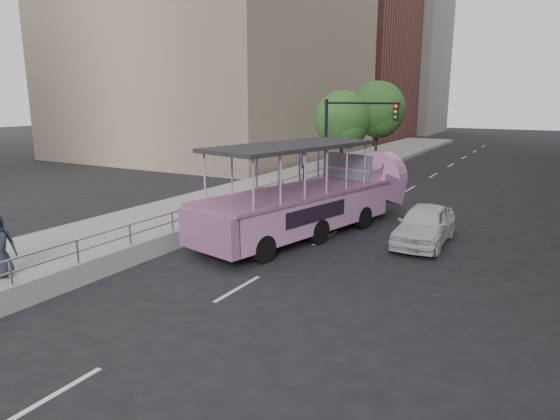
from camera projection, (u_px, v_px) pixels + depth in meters
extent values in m
plane|color=black|center=(247.00, 263.00, 16.31)|extent=(160.00, 160.00, 0.00)
cube|color=gray|center=(259.00, 193.00, 27.52)|extent=(5.50, 80.00, 0.30)
cube|color=#969792|center=(208.00, 224.00, 19.40)|extent=(0.24, 30.00, 0.36)
cylinder|color=silver|center=(11.00, 273.00, 12.49)|extent=(0.07, 0.07, 0.70)
cylinder|color=silver|center=(78.00, 252.00, 14.19)|extent=(0.07, 0.07, 0.70)
cylinder|color=silver|center=(130.00, 235.00, 15.89)|extent=(0.07, 0.07, 0.70)
cylinder|color=silver|center=(172.00, 222.00, 17.58)|extent=(0.07, 0.07, 0.70)
cylinder|color=silver|center=(207.00, 211.00, 19.28)|extent=(0.07, 0.07, 0.70)
cylinder|color=silver|center=(236.00, 202.00, 20.98)|extent=(0.07, 0.07, 0.70)
cylinder|color=silver|center=(261.00, 194.00, 22.68)|extent=(0.07, 0.07, 0.70)
cylinder|color=silver|center=(283.00, 187.00, 24.37)|extent=(0.07, 0.07, 0.70)
cylinder|color=silver|center=(301.00, 181.00, 26.07)|extent=(0.07, 0.07, 0.70)
cylinder|color=silver|center=(318.00, 176.00, 27.77)|extent=(0.07, 0.07, 0.70)
cylinder|color=silver|center=(207.00, 211.00, 19.28)|extent=(0.06, 22.00, 0.06)
cylinder|color=silver|center=(207.00, 202.00, 19.21)|extent=(0.06, 22.00, 0.06)
cylinder|color=black|center=(216.00, 236.00, 17.78)|extent=(0.57, 1.00, 0.94)
cylinder|color=black|center=(263.00, 249.00, 16.26)|extent=(0.57, 1.00, 0.94)
cylinder|color=black|center=(273.00, 221.00, 19.88)|extent=(0.57, 1.00, 0.94)
cylinder|color=black|center=(318.00, 231.00, 18.37)|extent=(0.57, 1.00, 0.94)
cylinder|color=black|center=(318.00, 209.00, 21.99)|extent=(0.57, 1.00, 0.94)
cylinder|color=black|center=(362.00, 218.00, 20.48)|extent=(0.57, 1.00, 0.94)
cube|color=#BE78AE|center=(298.00, 210.00, 19.15)|extent=(4.46, 8.94, 1.31)
cube|color=#BE78AE|center=(369.00, 186.00, 22.70)|extent=(2.99, 2.74, 1.63)
cylinder|color=#BE78AE|center=(380.00, 177.00, 23.27)|extent=(2.56, 1.26, 2.46)
cube|color=#844D76|center=(208.00, 233.00, 15.94)|extent=(2.63, 0.94, 1.31)
cube|color=#844D76|center=(298.00, 192.00, 18.99)|extent=(4.66, 9.28, 0.13)
cube|color=black|center=(291.00, 146.00, 18.30)|extent=(4.24, 7.35, 0.15)
cube|color=gray|center=(347.00, 167.00, 21.14)|extent=(2.39, 0.74, 1.10)
cube|color=#BE78AE|center=(353.00, 173.00, 21.55)|extent=(2.48, 1.53, 0.52)
imported|color=silver|center=(424.00, 225.00, 18.32)|extent=(1.78, 4.28, 1.45)
cylinder|color=black|center=(303.00, 179.00, 25.98)|extent=(0.07, 0.07, 2.31)
cube|color=navy|center=(304.00, 160.00, 25.77)|extent=(0.06, 0.57, 0.83)
cube|color=silver|center=(304.00, 160.00, 25.75)|extent=(0.04, 0.37, 0.51)
cylinder|color=black|center=(326.00, 147.00, 27.74)|extent=(0.18, 0.18, 5.20)
cylinder|color=black|center=(361.00, 103.00, 26.24)|extent=(4.20, 0.12, 0.12)
cube|color=black|center=(396.00, 112.00, 25.43)|extent=(0.28, 0.22, 0.85)
sphere|color=red|center=(396.00, 106.00, 25.26)|extent=(0.16, 0.16, 0.16)
cylinder|color=#322416|center=(341.00, 159.00, 31.18)|extent=(0.22, 0.22, 3.08)
sphere|color=#306026|center=(342.00, 119.00, 30.65)|extent=(3.52, 3.52, 3.52)
sphere|color=#306026|center=(346.00, 129.00, 30.32)|extent=(2.42, 2.42, 2.42)
cylinder|color=#322416|center=(376.00, 147.00, 36.14)|extent=(0.22, 0.22, 3.47)
sphere|color=#306026|center=(377.00, 109.00, 35.53)|extent=(3.97, 3.97, 3.97)
sphere|color=#306026|center=(381.00, 118.00, 35.22)|extent=(2.73, 2.73, 2.73)
cube|color=brown|center=(334.00, 34.00, 62.82)|extent=(18.00, 16.00, 26.00)
cube|color=gray|center=(388.00, 65.00, 76.10)|extent=(16.00, 14.00, 20.00)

